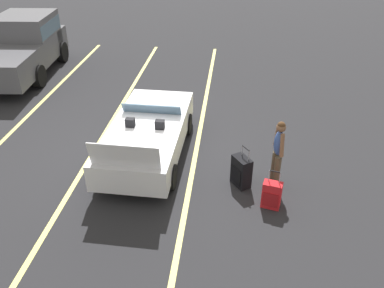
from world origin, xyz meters
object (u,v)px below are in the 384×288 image
(convertible_car, at_px, (150,132))
(parked_pickup_truck_near, at_px, (24,45))
(suitcase_large_black, at_px, (241,172))
(traveler_person, at_px, (278,150))
(suitcase_medium_bright, at_px, (272,195))

(convertible_car, bearing_deg, parked_pickup_truck_near, 50.19)
(suitcase_large_black, height_order, traveler_person, traveler_person)
(convertible_car, height_order, suitcase_large_black, convertible_car)
(suitcase_large_black, bearing_deg, traveler_person, 153.58)
(suitcase_medium_bright, bearing_deg, suitcase_large_black, -123.45)
(traveler_person, bearing_deg, suitcase_large_black, -3.81)
(suitcase_large_black, bearing_deg, parked_pickup_truck_near, -71.95)
(suitcase_medium_bright, distance_m, traveler_person, 1.03)
(suitcase_medium_bright, bearing_deg, parked_pickup_truck_near, -114.58)
(parked_pickup_truck_near, bearing_deg, suitcase_large_black, -132.29)
(suitcase_medium_bright, bearing_deg, traveler_person, -174.91)
(suitcase_large_black, height_order, suitcase_medium_bright, suitcase_large_black)
(convertible_car, height_order, suitcase_medium_bright, convertible_car)
(traveler_person, height_order, parked_pickup_truck_near, parked_pickup_truck_near)
(convertible_car, distance_m, suitcase_large_black, 2.66)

